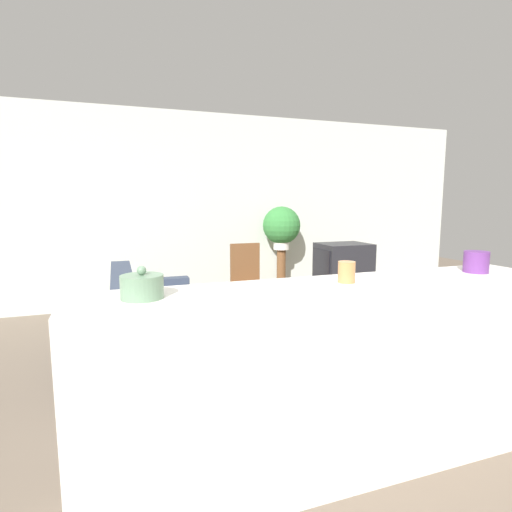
{
  "coord_description": "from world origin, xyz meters",
  "views": [
    {
      "loc": [
        -1.06,
        -2.28,
        1.47
      ],
      "look_at": [
        0.43,
        1.92,
        0.85
      ],
      "focal_mm": 28.0,
      "sensor_mm": 36.0,
      "label": 1
    }
  ],
  "objects_px": {
    "television": "(343,266)",
    "potted_plant": "(282,226)",
    "couch": "(155,325)",
    "decorative_bowl": "(142,286)",
    "wooden_chair": "(248,277)"
  },
  "relations": [
    {
      "from": "television",
      "to": "potted_plant",
      "type": "distance_m",
      "value": 1.32
    },
    {
      "from": "couch",
      "to": "decorative_bowl",
      "type": "distance_m",
      "value": 2.25
    },
    {
      "from": "potted_plant",
      "to": "decorative_bowl",
      "type": "distance_m",
      "value": 4.23
    },
    {
      "from": "television",
      "to": "potted_plant",
      "type": "relative_size",
      "value": 0.96
    },
    {
      "from": "couch",
      "to": "wooden_chair",
      "type": "relative_size",
      "value": 2.08
    },
    {
      "from": "television",
      "to": "decorative_bowl",
      "type": "relative_size",
      "value": 3.28
    },
    {
      "from": "couch",
      "to": "decorative_bowl",
      "type": "relative_size",
      "value": 10.37
    },
    {
      "from": "couch",
      "to": "potted_plant",
      "type": "relative_size",
      "value": 3.04
    },
    {
      "from": "couch",
      "to": "television",
      "type": "bearing_deg",
      "value": 8.0
    },
    {
      "from": "couch",
      "to": "wooden_chair",
      "type": "height_order",
      "value": "wooden_chair"
    },
    {
      "from": "television",
      "to": "decorative_bowl",
      "type": "xyz_separation_m",
      "value": [
        -2.5,
        -2.4,
        0.41
      ]
    },
    {
      "from": "potted_plant",
      "to": "decorative_bowl",
      "type": "bearing_deg",
      "value": -121.35
    },
    {
      "from": "potted_plant",
      "to": "decorative_bowl",
      "type": "xyz_separation_m",
      "value": [
        -2.2,
        -3.61,
        -0.0
      ]
    },
    {
      "from": "couch",
      "to": "decorative_bowl",
      "type": "xyz_separation_m",
      "value": [
        -0.23,
        -2.08,
        0.82
      ]
    },
    {
      "from": "potted_plant",
      "to": "couch",
      "type": "bearing_deg",
      "value": -142.17
    }
  ]
}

